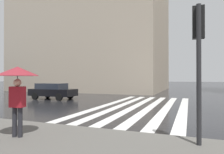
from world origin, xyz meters
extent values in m
plane|color=black|center=(0.00, 0.00, 0.00)|extent=(220.00, 220.00, 0.00)
cube|color=silver|center=(4.00, -0.30, 0.00)|extent=(13.00, 0.50, 0.01)
cube|color=silver|center=(4.00, 0.70, 0.00)|extent=(13.00, 0.50, 0.01)
cube|color=silver|center=(4.00, 1.70, 0.00)|extent=(13.00, 0.50, 0.01)
cube|color=silver|center=(4.00, 2.70, 0.00)|extent=(13.00, 0.50, 0.01)
cube|color=silver|center=(4.00, 3.70, 0.00)|extent=(13.00, 0.50, 0.01)
cube|color=silver|center=(4.00, 4.70, 0.00)|extent=(13.00, 0.50, 0.01)
cube|color=tan|center=(21.06, 13.90, 10.62)|extent=(17.13, 21.78, 21.23)
cylinder|color=#232326|center=(-3.68, -0.88, 1.95)|extent=(0.12, 0.12, 3.59)
cube|color=black|center=(-3.50, -0.88, 3.32)|extent=(0.22, 0.30, 0.85)
sphere|color=red|center=(-3.38, -0.88, 3.60)|extent=(0.17, 0.17, 0.17)
sphere|color=orange|center=(-3.38, -0.88, 3.32)|extent=(0.17, 0.17, 0.17)
sphere|color=green|center=(-3.38, -0.88, 3.04)|extent=(0.17, 0.17, 0.17)
cube|color=black|center=(5.50, 10.66, 0.61)|extent=(1.75, 4.10, 0.60)
cube|color=#232833|center=(5.50, 10.81, 1.16)|extent=(1.54, 2.46, 0.50)
cylinder|color=black|center=(6.33, 9.41, 0.31)|extent=(0.20, 0.62, 0.62)
cylinder|color=black|center=(4.67, 9.41, 0.31)|extent=(0.20, 0.62, 0.62)
cylinder|color=black|center=(6.33, 11.91, 0.31)|extent=(0.20, 0.62, 0.62)
cylinder|color=black|center=(4.67, 11.91, 0.31)|extent=(0.20, 0.62, 0.62)
cube|color=maroon|center=(-4.81, 3.99, 1.31)|extent=(0.30, 0.43, 0.60)
sphere|color=beige|center=(-4.81, 3.99, 1.72)|extent=(0.22, 0.22, 0.22)
cylinder|color=#232328|center=(-4.80, 3.90, 0.58)|extent=(0.13, 0.13, 0.86)
cylinder|color=#232328|center=(-4.83, 4.08, 0.58)|extent=(0.13, 0.13, 0.86)
cone|color=maroon|center=(-4.81, 3.99, 2.05)|extent=(1.19, 1.19, 0.27)
cylinder|color=#4C4C51|center=(-4.81, 3.99, 1.52)|extent=(0.02, 0.02, 0.81)
camera|label=1|loc=(-9.26, -0.67, 1.84)|focal=32.27mm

